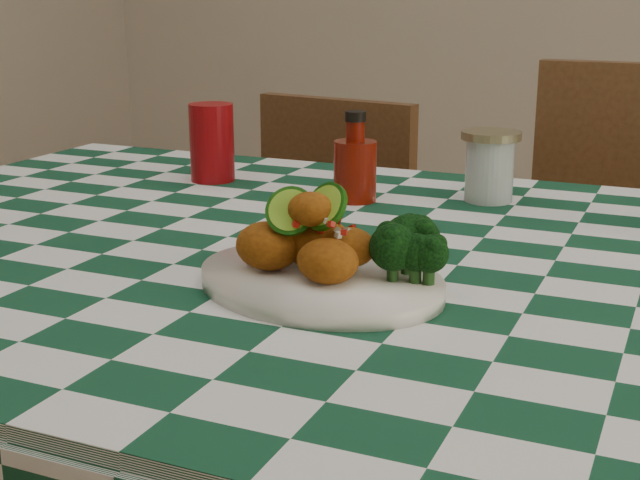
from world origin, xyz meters
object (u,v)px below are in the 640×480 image
at_px(fried_chicken_pile, 314,233).
at_px(wooden_chair_left, 291,305).
at_px(red_tumbler, 212,143).
at_px(ketchup_bottle, 355,157).
at_px(mason_jar, 490,166).
at_px(plate, 320,281).
at_px(wooden_chair_right, 619,331).

relative_size(fried_chicken_pile, wooden_chair_left, 0.16).
bearing_deg(red_tumbler, ketchup_bottle, -8.91).
height_order(fried_chicken_pile, mason_jar, same).
bearing_deg(plate, mason_jar, 81.73).
height_order(plate, wooden_chair_right, wooden_chair_right).
bearing_deg(wooden_chair_left, mason_jar, -24.40).
height_order(plate, wooden_chair_left, wooden_chair_left).
distance_m(plate, ketchup_bottle, 0.42).
height_order(plate, red_tumbler, red_tumbler).
relative_size(red_tumbler, wooden_chair_right, 0.13).
relative_size(mason_jar, wooden_chair_left, 0.12).
xyz_separation_m(mason_jar, wooden_chair_left, (-0.50, 0.34, -0.41)).
distance_m(fried_chicken_pile, wooden_chair_right, 0.93).
xyz_separation_m(fried_chicken_pile, wooden_chair_right, (0.26, 0.82, -0.37)).
bearing_deg(plate, fried_chicken_pile, 180.00).
relative_size(fried_chicken_pile, red_tumbler, 1.07).
height_order(red_tumbler, wooden_chair_right, wooden_chair_right).
xyz_separation_m(fried_chicken_pile, ketchup_bottle, (-0.11, 0.40, 0.01)).
bearing_deg(fried_chicken_pile, ketchup_bottle, 105.41).
relative_size(fried_chicken_pile, mason_jar, 1.29).
relative_size(red_tumbler, wooden_chair_left, 0.15).
xyz_separation_m(red_tumbler, wooden_chair_left, (-0.04, 0.38, -0.42)).
bearing_deg(mason_jar, fried_chicken_pile, -99.06).
relative_size(ketchup_bottle, wooden_chair_right, 0.14).
distance_m(mason_jar, wooden_chair_left, 0.73).
bearing_deg(wooden_chair_left, fried_chicken_pile, -52.90).
height_order(mason_jar, wooden_chair_right, wooden_chair_right).
bearing_deg(wooden_chair_right, mason_jar, -117.00).
xyz_separation_m(red_tumbler, wooden_chair_right, (0.64, 0.38, -0.37)).
height_order(fried_chicken_pile, ketchup_bottle, ketchup_bottle).
bearing_deg(wooden_chair_right, plate, -105.55).
relative_size(fried_chicken_pile, wooden_chair_right, 0.14).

